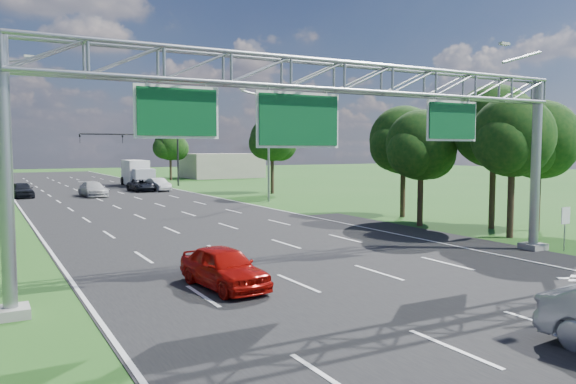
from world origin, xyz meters
TOP-DOWN VIEW (x-y plane):
  - ground at (0.00, 30.00)m, footprint 220.00×220.00m
  - road at (0.00, 30.00)m, footprint 18.00×180.00m
  - road_flare at (10.20, 14.00)m, footprint 3.00×30.00m
  - sign_gantry at (0.33, 12.00)m, footprint 23.50×1.00m
  - regulatory_sign at (12.40, 10.98)m, footprint 0.60×0.08m
  - traffic_signal at (7.48, 65.00)m, footprint 12.21×0.24m
  - streetlight_r_mid at (11.30, 40.00)m, footprint 2.97×0.22m
  - tree_cluster_right at (14.80, 19.19)m, footprint 9.91×14.60m
  - tree_verge_rd at (16.08, 48.04)m, footprint 5.76×4.80m
  - tree_verge_re at (14.08, 78.04)m, footprint 5.76×4.80m
  - building_right at (24.00, 82.00)m, footprint 12.00×9.00m
  - red_coupe at (-4.33, 12.24)m, footprint 2.16×4.43m
  - car_queue_a at (-1.62, 53.38)m, footprint 2.47×5.28m
  - car_queue_b at (4.40, 57.81)m, footprint 2.54×4.94m
  - car_queue_c at (-8.00, 55.31)m, footprint 2.17×4.66m
  - car_queue_d at (6.20, 57.51)m, footprint 2.10×4.64m
  - box_truck at (6.34, 67.72)m, footprint 2.81×8.87m

SIDE VIEW (x-z plane):
  - ground at x=0.00m, z-range 0.00..0.00m
  - road at x=0.00m, z-range -0.01..0.01m
  - road_flare at x=10.20m, z-range -0.01..0.01m
  - car_queue_b at x=4.40m, z-range 0.00..1.33m
  - red_coupe at x=-4.33m, z-range 0.00..1.46m
  - car_queue_d at x=6.20m, z-range 0.00..1.48m
  - car_queue_a at x=-1.62m, z-range 0.00..1.49m
  - car_queue_c at x=-8.00m, z-range 0.00..1.54m
  - regulatory_sign at x=12.40m, z-range 0.46..2.56m
  - box_truck at x=6.34m, z-range -0.07..3.26m
  - building_right at x=24.00m, z-range 0.00..4.00m
  - traffic_signal at x=7.48m, z-range 1.67..8.67m
  - tree_verge_re at x=14.08m, z-range 1.28..9.12m
  - tree_cluster_right at x=14.80m, z-range 0.97..9.65m
  - streetlight_r_mid at x=11.30m, z-range 0.50..10.66m
  - tree_verge_rd at x=16.08m, z-range 1.49..9.77m
  - sign_gantry at x=0.33m, z-range 2.11..11.67m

